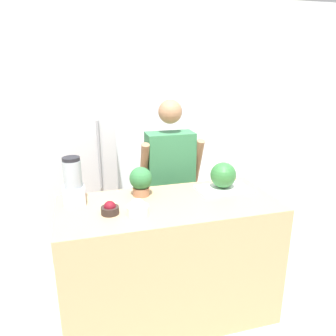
{
  "coord_description": "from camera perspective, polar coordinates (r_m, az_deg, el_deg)",
  "views": [
    {
      "loc": [
        -0.59,
        -1.71,
        1.9
      ],
      "look_at": [
        0.0,
        0.38,
        1.2
      ],
      "focal_mm": 35.0,
      "sensor_mm": 36.0,
      "label": 1
    }
  ],
  "objects": [
    {
      "name": "cutting_board",
      "position": [
        2.61,
        9.56,
        -3.61
      ],
      "size": [
        0.41,
        0.25,
        0.01
      ],
      "color": "white",
      "rests_on": "counter_island"
    },
    {
      "name": "refrigerator",
      "position": [
        3.47,
        -16.03,
        0.62
      ],
      "size": [
        0.79,
        0.76,
        1.82
      ],
      "color": "#B7B7BC",
      "rests_on": "ground_plane"
    },
    {
      "name": "person",
      "position": [
        3.04,
        0.36,
        -3.04
      ],
      "size": [
        0.57,
        0.26,
        1.6
      ],
      "color": "#4C608C",
      "rests_on": "ground_plane"
    },
    {
      "name": "potted_plant",
      "position": [
        2.44,
        -4.75,
        -2.18
      ],
      "size": [
        0.17,
        0.17,
        0.22
      ],
      "color": "#996647",
      "rests_on": "counter_island"
    },
    {
      "name": "bowl_cream",
      "position": [
        2.17,
        -5.29,
        -6.98
      ],
      "size": [
        0.14,
        0.14,
        0.11
      ],
      "color": "white",
      "rests_on": "counter_island"
    },
    {
      "name": "counter_island",
      "position": [
        2.58,
        0.22,
        -15.72
      ],
      "size": [
        1.57,
        0.7,
        0.95
      ],
      "color": "tan",
      "rests_on": "ground_plane"
    },
    {
      "name": "wall_back",
      "position": [
        3.84,
        -6.72,
        8.77
      ],
      "size": [
        8.0,
        0.06,
        2.6
      ],
      "color": "silver",
      "rests_on": "ground_plane"
    },
    {
      "name": "blender",
      "position": [
        2.39,
        -16.2,
        -2.43
      ],
      "size": [
        0.15,
        0.15,
        0.34
      ],
      "color": "#B7B7BC",
      "rests_on": "counter_island"
    },
    {
      "name": "bowl_cherries",
      "position": [
        2.21,
        -10.07,
        -7.02
      ],
      "size": [
        0.12,
        0.12,
        0.09
      ],
      "color": "#2D231E",
      "rests_on": "counter_island"
    },
    {
      "name": "watermelon",
      "position": [
        2.59,
        9.59,
        -1.24
      ],
      "size": [
        0.2,
        0.2,
        0.2
      ],
      "color": "#2D6B33",
      "rests_on": "cutting_board"
    }
  ]
}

